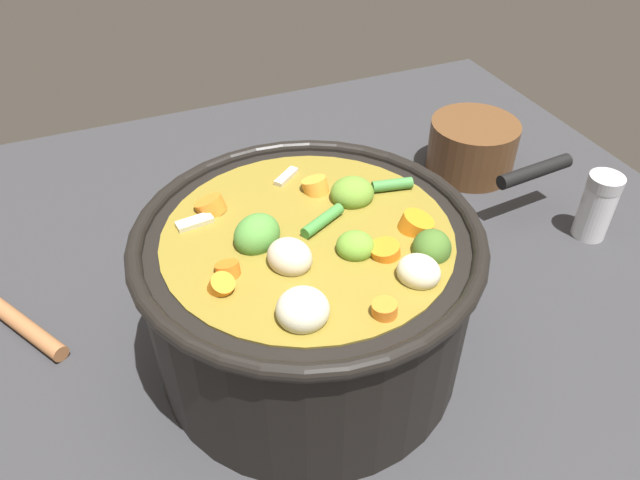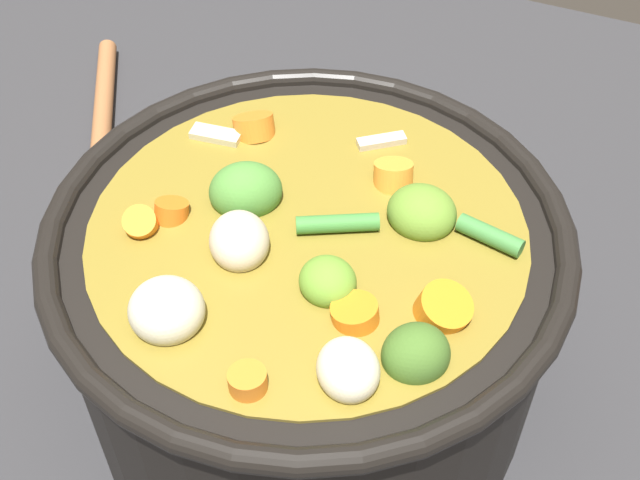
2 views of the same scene
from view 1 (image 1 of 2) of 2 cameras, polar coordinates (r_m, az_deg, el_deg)
The scene contains 4 objects.
ground_plane at distance 0.61m, azimuth -0.99°, elevation -10.41°, with size 1.10×1.10×0.00m, color #2D2D30.
cooking_pot at distance 0.55m, azimuth -1.05°, elevation -4.96°, with size 0.30×0.30×0.17m.
salt_shaker at distance 0.79m, azimuth 24.72°, elevation 2.92°, with size 0.04×0.04×0.09m.
small_saucepan at distance 0.87m, azimuth 14.32°, elevation 8.45°, with size 0.13×0.19×0.07m.
Camera 1 is at (-0.14, -0.37, 0.47)m, focal length 33.87 mm.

